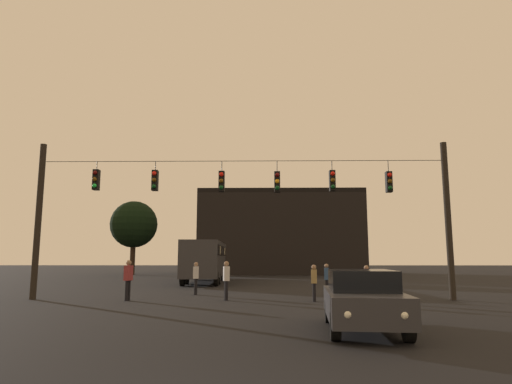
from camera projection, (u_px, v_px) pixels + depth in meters
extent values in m
plane|color=black|center=(249.00, 286.00, 29.14)|extent=(168.00, 168.00, 0.00)
cylinder|color=black|center=(38.00, 220.00, 20.19)|extent=(0.28, 0.28, 7.10)
cylinder|color=black|center=(448.00, 219.00, 19.89)|extent=(0.28, 0.28, 7.10)
cylinder|color=black|center=(242.00, 161.00, 20.44)|extent=(18.60, 0.02, 0.02)
cylinder|color=black|center=(97.00, 166.00, 20.52)|extent=(0.03, 0.03, 0.38)
cube|color=black|center=(96.00, 180.00, 20.42)|extent=(0.26, 0.32, 0.95)
sphere|color=#510A0A|center=(95.00, 173.00, 20.29)|extent=(0.20, 0.20, 0.20)
sphere|color=#5B3D0C|center=(95.00, 179.00, 20.24)|extent=(0.20, 0.20, 0.20)
sphere|color=#1EE04C|center=(94.00, 186.00, 20.20)|extent=(0.20, 0.20, 0.20)
cylinder|color=black|center=(156.00, 166.00, 20.47)|extent=(0.03, 0.03, 0.42)
cube|color=black|center=(155.00, 181.00, 20.37)|extent=(0.26, 0.32, 0.95)
sphere|color=red|center=(154.00, 173.00, 20.24)|extent=(0.20, 0.20, 0.20)
sphere|color=#5B3D0C|center=(154.00, 180.00, 20.19)|extent=(0.20, 0.20, 0.20)
sphere|color=#0C4219|center=(154.00, 186.00, 20.15)|extent=(0.20, 0.20, 0.20)
cylinder|color=black|center=(222.00, 166.00, 20.42)|extent=(0.03, 0.03, 0.47)
cube|color=black|center=(222.00, 181.00, 20.31)|extent=(0.26, 0.32, 0.95)
sphere|color=red|center=(221.00, 174.00, 20.18)|extent=(0.20, 0.20, 0.20)
sphere|color=#5B3D0C|center=(221.00, 181.00, 20.13)|extent=(0.20, 0.20, 0.20)
sphere|color=#0C4219|center=(221.00, 187.00, 20.09)|extent=(0.20, 0.20, 0.20)
cylinder|color=black|center=(277.00, 166.00, 20.37)|extent=(0.03, 0.03, 0.50)
cube|color=black|center=(277.00, 182.00, 20.27)|extent=(0.26, 0.32, 0.95)
sphere|color=#510A0A|center=(277.00, 175.00, 20.13)|extent=(0.20, 0.20, 0.20)
sphere|color=orange|center=(277.00, 181.00, 20.09)|extent=(0.20, 0.20, 0.20)
sphere|color=#0C4219|center=(277.00, 188.00, 20.04)|extent=(0.20, 0.20, 0.20)
cylinder|color=black|center=(332.00, 166.00, 20.34)|extent=(0.03, 0.03, 0.45)
cube|color=black|center=(332.00, 181.00, 20.23)|extent=(0.26, 0.32, 0.95)
sphere|color=red|center=(333.00, 174.00, 20.10)|extent=(0.20, 0.20, 0.20)
sphere|color=#5B3D0C|center=(333.00, 180.00, 20.05)|extent=(0.20, 0.20, 0.20)
sphere|color=#0C4219|center=(333.00, 187.00, 20.01)|extent=(0.20, 0.20, 0.20)
cylinder|color=black|center=(388.00, 166.00, 20.29)|extent=(0.03, 0.03, 0.52)
cube|color=black|center=(389.00, 182.00, 20.18)|extent=(0.26, 0.32, 0.95)
sphere|color=red|center=(390.00, 175.00, 20.05)|extent=(0.20, 0.20, 0.20)
sphere|color=#5B3D0C|center=(390.00, 181.00, 20.00)|extent=(0.20, 0.20, 0.20)
sphere|color=#0C4219|center=(390.00, 188.00, 19.96)|extent=(0.20, 0.20, 0.20)
cube|color=#2D2D33|center=(206.00, 259.00, 33.43)|extent=(2.89, 11.08, 2.50)
cube|color=black|center=(206.00, 251.00, 33.52)|extent=(2.91, 10.42, 0.70)
cylinder|color=black|center=(197.00, 274.00, 37.14)|extent=(0.32, 1.01, 1.00)
cylinder|color=black|center=(223.00, 274.00, 37.19)|extent=(0.32, 1.01, 1.00)
cylinder|color=black|center=(187.00, 277.00, 31.05)|extent=(0.32, 1.01, 1.00)
cylinder|color=black|center=(218.00, 277.00, 31.09)|extent=(0.32, 1.01, 1.00)
cylinder|color=black|center=(182.00, 278.00, 29.09)|extent=(0.32, 1.01, 1.00)
cylinder|color=black|center=(216.00, 278.00, 29.14)|extent=(0.32, 1.01, 1.00)
cube|color=beige|center=(209.00, 252.00, 36.79)|extent=(2.59, 0.89, 0.56)
cube|color=beige|center=(202.00, 250.00, 30.80)|extent=(2.59, 0.89, 0.56)
cube|color=#2D2D33|center=(363.00, 304.00, 11.23)|extent=(2.20, 4.45, 0.68)
cube|color=black|center=(361.00, 280.00, 11.47)|extent=(1.80, 2.46, 0.52)
cylinder|color=black|center=(408.00, 327.00, 9.70)|extent=(0.28, 0.66, 0.64)
cylinder|color=black|center=(335.00, 326.00, 9.87)|extent=(0.28, 0.66, 0.64)
cylinder|color=black|center=(385.00, 312.00, 12.49)|extent=(0.28, 0.66, 0.64)
cylinder|color=black|center=(329.00, 311.00, 12.66)|extent=(0.28, 0.66, 0.64)
sphere|color=white|center=(404.00, 315.00, 9.11)|extent=(0.18, 0.18, 0.18)
sphere|color=white|center=(348.00, 314.00, 9.23)|extent=(0.18, 0.18, 0.18)
cylinder|color=black|center=(127.00, 291.00, 19.09)|extent=(0.14, 0.14, 0.86)
cylinder|color=black|center=(129.00, 290.00, 19.24)|extent=(0.14, 0.14, 0.86)
cube|color=maroon|center=(128.00, 273.00, 19.28)|extent=(0.34, 0.42, 0.65)
sphere|color=#8C6B51|center=(129.00, 263.00, 19.34)|extent=(0.23, 0.23, 0.23)
cylinder|color=black|center=(368.00, 293.00, 18.45)|extent=(0.14, 0.14, 0.75)
cylinder|color=black|center=(367.00, 293.00, 18.61)|extent=(0.14, 0.14, 0.75)
cube|color=maroon|center=(367.00, 277.00, 18.63)|extent=(0.26, 0.37, 0.56)
sphere|color=#8C6B51|center=(366.00, 268.00, 18.69)|extent=(0.20, 0.20, 0.20)
cylinder|color=black|center=(314.00, 292.00, 18.71)|extent=(0.14, 0.14, 0.76)
cylinder|color=black|center=(314.00, 292.00, 18.87)|extent=(0.14, 0.14, 0.76)
cube|color=#997F4C|center=(314.00, 276.00, 18.89)|extent=(0.27, 0.38, 0.57)
sphere|color=#8C6B51|center=(314.00, 267.00, 18.95)|extent=(0.21, 0.21, 0.21)
cylinder|color=black|center=(327.00, 288.00, 21.67)|extent=(0.14, 0.14, 0.77)
cylinder|color=black|center=(327.00, 288.00, 21.82)|extent=(0.14, 0.14, 0.77)
cube|color=#2D4C7F|center=(327.00, 274.00, 21.84)|extent=(0.29, 0.39, 0.57)
sphere|color=#8C6B51|center=(326.00, 266.00, 21.90)|extent=(0.21, 0.21, 0.21)
cylinder|color=black|center=(226.00, 291.00, 19.35)|extent=(0.14, 0.14, 0.84)
cylinder|color=black|center=(226.00, 291.00, 19.19)|extent=(0.14, 0.14, 0.84)
cube|color=silver|center=(226.00, 274.00, 19.38)|extent=(0.32, 0.41, 0.63)
sphere|color=#8C6B51|center=(226.00, 264.00, 19.44)|extent=(0.23, 0.23, 0.23)
cylinder|color=black|center=(195.00, 287.00, 22.15)|extent=(0.14, 0.14, 0.80)
cylinder|color=black|center=(196.00, 287.00, 22.30)|extent=(0.14, 0.14, 0.80)
cube|color=silver|center=(196.00, 273.00, 22.33)|extent=(0.25, 0.36, 0.60)
sphere|color=#8C6B51|center=(196.00, 264.00, 22.39)|extent=(0.22, 0.22, 0.22)
cube|color=black|center=(280.00, 236.00, 53.72)|extent=(18.36, 12.94, 8.90)
cube|color=black|center=(279.00, 198.00, 54.42)|extent=(18.36, 12.94, 0.50)
cylinder|color=#2D2116|center=(133.00, 258.00, 49.29)|extent=(0.56, 0.56, 3.76)
sphere|color=black|center=(134.00, 224.00, 49.84)|extent=(5.23, 5.23, 5.23)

